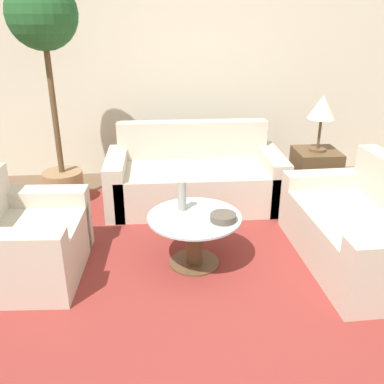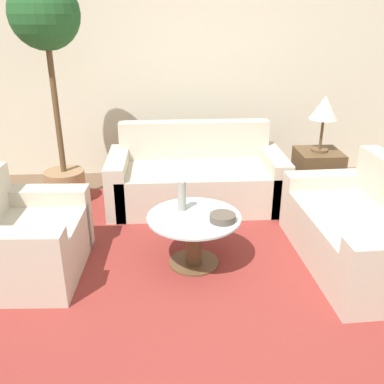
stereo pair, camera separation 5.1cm
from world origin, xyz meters
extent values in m
plane|color=brown|center=(0.00, 0.00, 0.00)|extent=(14.00, 14.00, 0.00)
cube|color=beige|center=(0.00, 3.09, 1.30)|extent=(10.00, 0.06, 2.60)
cube|color=maroon|center=(-0.12, 0.79, 0.00)|extent=(3.70, 3.40, 0.01)
cube|color=beige|center=(-0.01, 1.99, 0.22)|extent=(1.67, 0.89, 0.44)
cube|color=beige|center=(-0.01, 2.34, 0.42)|extent=(1.67, 0.18, 0.85)
cube|color=beige|center=(-0.84, 1.99, 0.29)|extent=(0.20, 0.89, 0.57)
cube|color=beige|center=(0.82, 1.99, 0.29)|extent=(0.20, 0.89, 0.57)
cube|color=beige|center=(-1.44, 0.76, 0.22)|extent=(0.86, 0.83, 0.44)
cube|color=beige|center=(-1.46, 0.37, 0.29)|extent=(0.83, 0.24, 0.57)
cube|color=beige|center=(-1.43, 1.16, 0.29)|extent=(0.83, 0.24, 0.57)
cube|color=beige|center=(1.23, 0.72, 0.22)|extent=(0.90, 1.32, 0.44)
cube|color=beige|center=(1.21, 1.36, 0.29)|extent=(0.85, 0.24, 0.57)
cylinder|color=brown|center=(-0.12, 0.79, 0.01)|extent=(0.42, 0.42, 0.02)
cylinder|color=brown|center=(-0.12, 0.79, 0.21)|extent=(0.14, 0.14, 0.43)
cylinder|color=#B2C6C6|center=(-0.12, 0.79, 0.43)|extent=(0.76, 0.76, 0.02)
cube|color=brown|center=(1.33, 2.03, 0.29)|extent=(0.46, 0.46, 0.57)
cylinder|color=brown|center=(1.33, 2.03, 0.59)|extent=(0.18, 0.18, 0.02)
cylinder|color=brown|center=(1.33, 2.03, 0.76)|extent=(0.03, 0.03, 0.33)
cone|color=beige|center=(1.33, 2.03, 1.05)|extent=(0.30, 0.30, 0.24)
cylinder|color=#93704C|center=(-1.45, 2.16, 0.18)|extent=(0.43, 0.43, 0.36)
cylinder|color=brown|center=(-1.45, 2.16, 1.06)|extent=(0.06, 0.06, 1.40)
sphere|color=#235628|center=(-1.45, 2.16, 1.95)|extent=(0.68, 0.68, 0.68)
cylinder|color=#9E998E|center=(-0.21, 0.92, 0.57)|extent=(0.07, 0.07, 0.25)
cylinder|color=brown|center=(0.10, 0.69, 0.47)|extent=(0.21, 0.21, 0.06)
camera|label=1|loc=(-0.38, -2.30, 1.97)|focal=40.00mm
camera|label=2|loc=(-0.33, -2.30, 1.97)|focal=40.00mm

